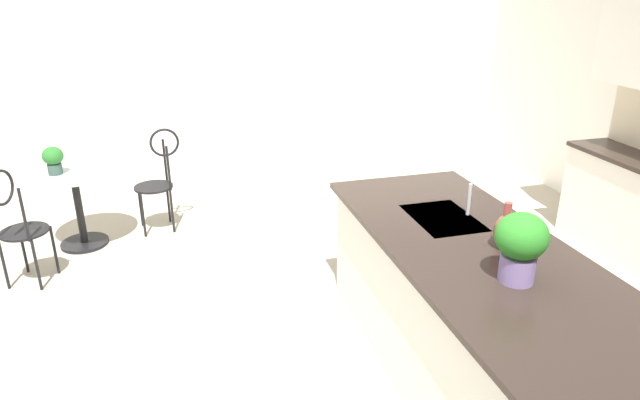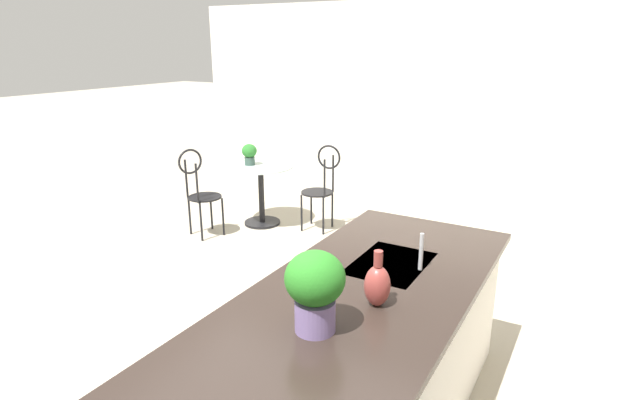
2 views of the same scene
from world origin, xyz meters
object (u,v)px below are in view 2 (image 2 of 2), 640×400
at_px(bistro_table, 261,189).
at_px(potted_plant_counter_near, 315,286).
at_px(potted_plant_on_table, 249,153).
at_px(chair_near_window, 200,189).
at_px(chair_by_island, 322,184).
at_px(vase_on_counter, 377,285).

xyz_separation_m(bistro_table, potted_plant_counter_near, (3.09, 2.57, 0.69)).
distance_m(bistro_table, potted_plant_on_table, 0.46).
height_order(bistro_table, chair_near_window, chair_near_window).
bearing_deg(potted_plant_on_table, chair_by_island, 103.32).
relative_size(potted_plant_on_table, potted_plant_counter_near, 0.67).
bearing_deg(bistro_table, vase_on_counter, 44.75).
height_order(bistro_table, chair_by_island, chair_by_island).
height_order(bistro_table, vase_on_counter, vase_on_counter).
bearing_deg(bistro_table, chair_by_island, 103.86).
bearing_deg(potted_plant_counter_near, bistro_table, -140.27).
bearing_deg(chair_near_window, vase_on_counter, 56.21).
bearing_deg(chair_by_island, chair_near_window, -51.81).
bearing_deg(vase_on_counter, bistro_table, -135.25).
bearing_deg(vase_on_counter, potted_plant_counter_near, -22.92).
bearing_deg(potted_plant_on_table, potted_plant_counter_near, 41.44).
distance_m(chair_near_window, chair_by_island, 1.40).
xyz_separation_m(potted_plant_on_table, vase_on_counter, (2.71, 2.85, 0.14)).
relative_size(chair_near_window, chair_by_island, 1.00).
distance_m(bistro_table, vase_on_counter, 3.90).
distance_m(chair_near_window, potted_plant_counter_near, 3.83).
distance_m(bistro_table, potted_plant_counter_near, 4.07).
height_order(chair_near_window, vase_on_counter, vase_on_counter).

